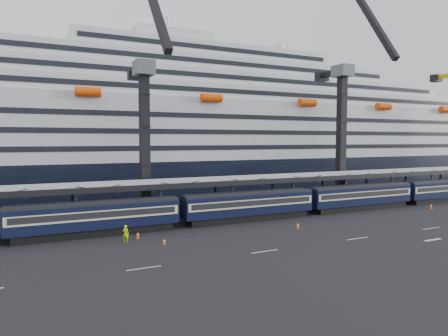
# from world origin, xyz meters

# --- Properties ---
(ground) EXTENTS (260.00, 260.00, 0.00)m
(ground) POSITION_xyz_m (0.00, 0.00, 0.00)
(ground) COLOR black
(ground) RESTS_ON ground
(lane_markings) EXTENTS (111.00, 4.27, 0.02)m
(lane_markings) POSITION_xyz_m (8.15, -5.23, 0.01)
(lane_markings) COLOR beige
(lane_markings) RESTS_ON ground
(train) EXTENTS (133.05, 3.00, 4.05)m
(train) POSITION_xyz_m (-4.65, 10.00, 2.20)
(train) COLOR black
(train) RESTS_ON ground
(canopy) EXTENTS (130.00, 6.25, 5.53)m
(canopy) POSITION_xyz_m (0.00, 14.00, 5.25)
(canopy) COLOR gray
(canopy) RESTS_ON ground
(cruise_ship) EXTENTS (214.09, 28.84, 34.00)m
(cruise_ship) POSITION_xyz_m (-1.08, 45.99, 12.34)
(cruise_ship) COLOR black
(cruise_ship) RESTS_ON ground
(crane_dark_near) EXTENTS (4.50, 17.75, 35.08)m
(crane_dark_near) POSITION_xyz_m (-20.00, 18.59, 11.93)
(crane_dark_near) COLOR #474A4F
(crane_dark_near) RESTS_ON ground
(crane_dark_mid) EXTENTS (4.50, 18.24, 39.64)m
(crane_dark_mid) POSITION_xyz_m (15.00, 17.59, 13.36)
(crane_dark_mid) COLOR #474A4F
(crane_dark_mid) RESTS_ON ground
(worker) EXTENTS (0.81, 0.75, 1.87)m
(worker) POSITION_xyz_m (-25.61, 5.43, 0.93)
(worker) COLOR #B3EA0C
(worker) RESTS_ON ground
(traffic_cone_b) EXTENTS (0.39, 0.39, 0.79)m
(traffic_cone_b) POSITION_xyz_m (-24.06, 6.59, 0.39)
(traffic_cone_b) COLOR #F94907
(traffic_cone_b) RESTS_ON ground
(traffic_cone_c) EXTENTS (0.34, 0.34, 0.68)m
(traffic_cone_c) POSITION_xyz_m (-22.13, 2.90, 0.34)
(traffic_cone_c) COLOR #F94907
(traffic_cone_c) RESTS_ON ground
(traffic_cone_d) EXTENTS (0.40, 0.40, 0.80)m
(traffic_cone_d) POSITION_xyz_m (-4.97, 3.06, 0.40)
(traffic_cone_d) COLOR #F94907
(traffic_cone_d) RESTS_ON ground
(traffic_cone_e) EXTENTS (0.41, 0.41, 0.83)m
(traffic_cone_e) POSITION_xyz_m (22.73, 5.69, 0.41)
(traffic_cone_e) COLOR #F94907
(traffic_cone_e) RESTS_ON ground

